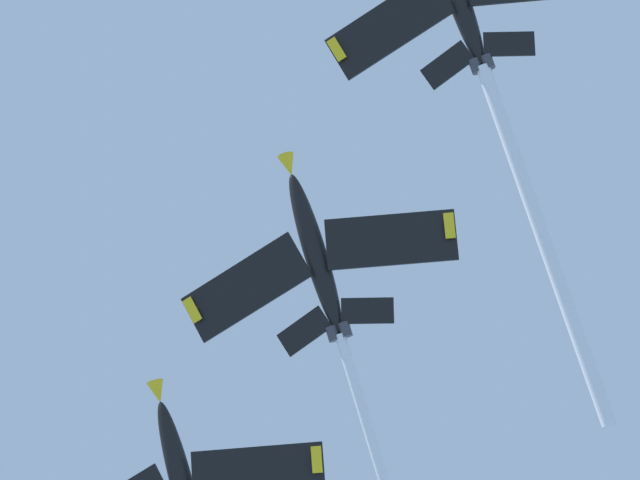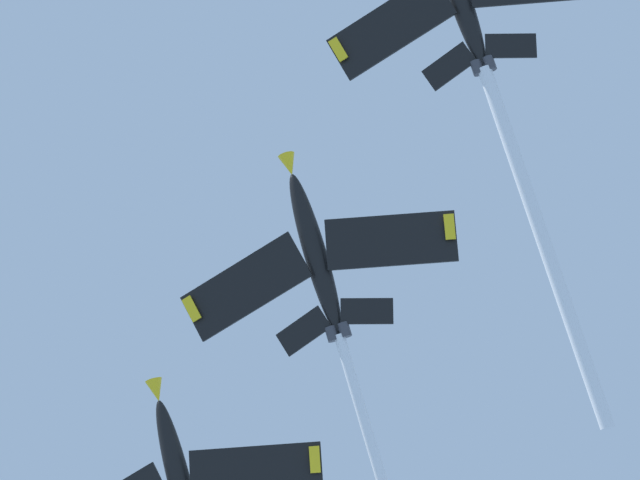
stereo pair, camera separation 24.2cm
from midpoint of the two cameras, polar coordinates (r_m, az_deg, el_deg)
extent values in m
cube|color=black|center=(101.59, 2.90, 8.67)|extent=(7.32, 9.40, 1.95)
cube|color=yellow|center=(101.63, 0.74, 7.76)|extent=(1.76, 1.42, 0.99)
cube|color=black|center=(100.52, 7.76, 7.90)|extent=(3.95, 3.13, 1.03)
cube|color=black|center=(100.23, 5.27, 7.09)|extent=(3.07, 3.96, 1.03)
cube|color=yellow|center=(101.73, 6.52, 7.32)|extent=(2.61, 2.55, 3.62)
cylinder|color=#38383D|center=(100.01, 6.91, 7.19)|extent=(1.46, 1.46, 1.19)
cylinder|color=#38383D|center=(99.95, 6.41, 7.03)|extent=(1.46, 1.46, 1.19)
cylinder|color=white|center=(96.24, 9.15, 0.02)|extent=(17.51, 17.07, 13.87)
ellipsoid|color=black|center=(97.10, -0.12, -0.54)|extent=(9.09, 8.94, 7.02)
cone|color=yellow|center=(98.97, -1.22, 3.05)|extent=(2.26, 2.24, 1.83)
ellipsoid|color=black|center=(98.21, -0.41, 0.52)|extent=(2.76, 2.73, 2.15)
cube|color=black|center=(96.48, 2.98, 0.01)|extent=(9.36, 7.48, 1.92)
cube|color=yellow|center=(96.47, 5.35, 0.59)|extent=(1.45, 1.76, 0.98)
cube|color=black|center=(97.42, -2.95, -1.94)|extent=(7.35, 9.40, 1.92)
cube|color=yellow|center=(98.13, -5.14, -2.85)|extent=(1.76, 1.43, 0.98)
cube|color=black|center=(95.80, 2.02, -2.89)|extent=(3.96, 3.13, 1.01)
cube|color=black|center=(96.21, -0.57, -3.73)|extent=(3.08, 3.96, 1.01)
cube|color=yellow|center=(97.39, 0.81, -3.33)|extent=(2.60, 2.55, 3.61)
cylinder|color=#38383D|center=(95.69, 1.11, -3.67)|extent=(1.46, 1.45, 1.19)
cylinder|color=#38383D|center=(95.77, 0.59, -3.83)|extent=(1.46, 1.45, 1.19)
cone|color=yellow|center=(98.76, -6.54, -6.16)|extent=(2.26, 2.25, 1.84)
ellipsoid|color=black|center=(98.54, -5.77, -8.74)|extent=(2.76, 2.73, 2.17)
cube|color=black|center=(96.40, -2.46, -9.45)|extent=(9.35, 7.47, 1.96)
cube|color=yellow|center=(95.86, -0.06, -8.91)|extent=(1.45, 1.75, 1.00)
camera|label=1|loc=(0.12, 90.07, 0.27)|focal=78.76mm
camera|label=2|loc=(0.12, -89.93, -0.27)|focal=78.76mm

